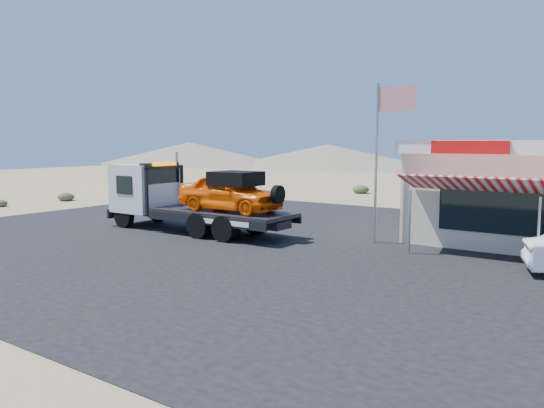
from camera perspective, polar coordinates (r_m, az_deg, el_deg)
The scene contains 6 objects.
ground at distance 19.51m, azimuth -7.37°, elevation -4.75°, with size 120.00×120.00×0.00m, color #907B51.
asphalt_lot at distance 20.67m, azimuth 2.38°, elevation -4.03°, with size 32.00×24.00×0.02m, color black.
tow_truck at distance 22.95m, azimuth -8.49°, elevation 0.94°, with size 8.80×2.61×2.94m.
flagpole at distance 20.28m, azimuth 11.80°, elevation 6.30°, with size 1.55×0.10×6.00m.
desert_scrub at distance 35.36m, azimuth -14.20°, elevation 0.72°, with size 27.99×33.19×0.66m.
distant_hills at distance 72.94m, azimuth 16.67°, elevation 4.87°, with size 126.00×48.00×4.20m.
Camera 1 is at (12.84, -14.17, 3.85)m, focal length 35.00 mm.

